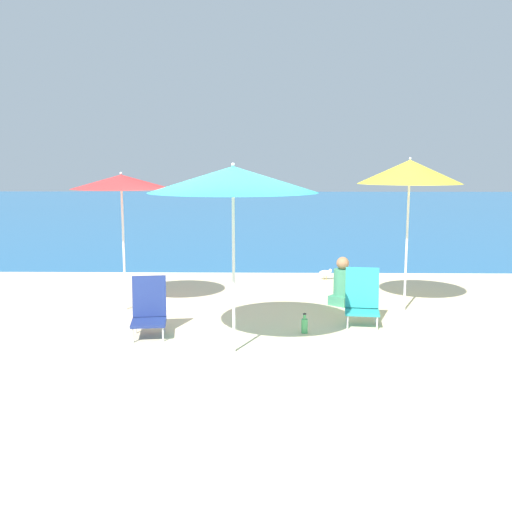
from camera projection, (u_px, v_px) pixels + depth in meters
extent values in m
plane|color=beige|center=(226.00, 346.00, 7.39)|extent=(60.00, 60.00, 0.00)
cube|color=#23669E|center=(257.00, 207.00, 32.25)|extent=(60.00, 40.00, 0.01)
cylinder|color=white|center=(124.00, 250.00, 9.15)|extent=(0.04, 0.04, 1.96)
cone|color=red|center=(121.00, 182.00, 8.98)|extent=(1.58, 1.58, 0.22)
sphere|color=white|center=(121.00, 173.00, 8.96)|extent=(0.04, 0.04, 0.04)
cylinder|color=white|center=(407.00, 248.00, 9.08)|extent=(0.04, 0.04, 2.04)
cone|color=yellow|center=(410.00, 172.00, 8.90)|extent=(1.62, 1.62, 0.37)
sphere|color=white|center=(410.00, 158.00, 8.86)|extent=(0.04, 0.04, 0.04)
cylinder|color=white|center=(234.00, 274.00, 7.03)|extent=(0.04, 0.04, 2.00)
cone|color=teal|center=(233.00, 179.00, 6.85)|extent=(2.07, 2.07, 0.31)
sphere|color=white|center=(233.00, 164.00, 6.83)|extent=(0.04, 0.04, 0.04)
cylinder|color=silver|center=(348.00, 322.00, 8.18)|extent=(0.02, 0.02, 0.20)
cylinder|color=silver|center=(377.00, 323.00, 8.12)|extent=(0.02, 0.02, 0.20)
cylinder|color=silver|center=(347.00, 316.00, 8.52)|extent=(0.02, 0.02, 0.20)
cylinder|color=silver|center=(376.00, 317.00, 8.47)|extent=(0.02, 0.02, 0.20)
cube|color=teal|center=(362.00, 312.00, 8.30)|extent=(0.54, 0.48, 0.04)
cube|color=teal|center=(362.00, 288.00, 8.46)|extent=(0.51, 0.25, 0.59)
cylinder|color=silver|center=(133.00, 335.00, 7.54)|extent=(0.02, 0.02, 0.20)
cylinder|color=silver|center=(163.00, 334.00, 7.59)|extent=(0.02, 0.02, 0.20)
cylinder|color=silver|center=(136.00, 327.00, 7.96)|extent=(0.02, 0.02, 0.20)
cylinder|color=silver|center=(164.00, 326.00, 8.01)|extent=(0.02, 0.02, 0.20)
cube|color=navy|center=(149.00, 322.00, 7.75)|extent=(0.53, 0.56, 0.04)
cube|color=navy|center=(149.00, 296.00, 7.95)|extent=(0.48, 0.18, 0.57)
cube|color=#3F8C66|center=(342.00, 300.00, 9.62)|extent=(0.49, 0.50, 0.16)
cylinder|color=#3F8C66|center=(342.00, 282.00, 9.58)|extent=(0.29, 0.29, 0.45)
sphere|color=#9E704C|center=(343.00, 263.00, 9.52)|extent=(0.21, 0.21, 0.21)
cylinder|color=#4CB266|center=(304.00, 326.00, 7.98)|extent=(0.09, 0.09, 0.20)
cylinder|color=#4CB266|center=(305.00, 317.00, 7.95)|extent=(0.04, 0.04, 0.07)
cylinder|color=black|center=(305.00, 314.00, 7.95)|extent=(0.04, 0.04, 0.02)
cylinder|color=gold|center=(324.00, 278.00, 11.72)|extent=(0.01, 0.01, 0.07)
cylinder|color=gold|center=(326.00, 278.00, 11.72)|extent=(0.01, 0.01, 0.07)
ellipsoid|color=white|center=(325.00, 273.00, 11.71)|extent=(0.26, 0.11, 0.13)
sphere|color=white|center=(330.00, 271.00, 11.70)|extent=(0.07, 0.07, 0.07)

